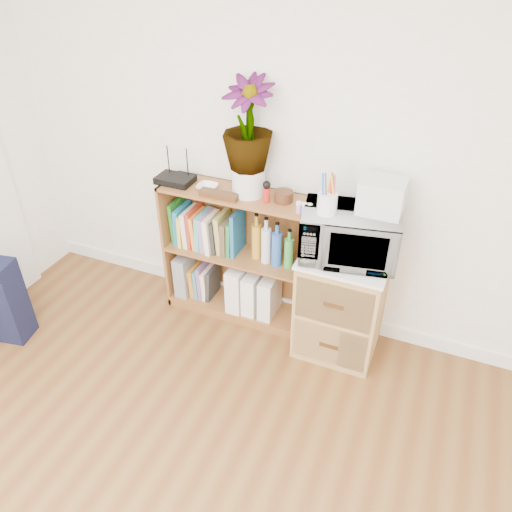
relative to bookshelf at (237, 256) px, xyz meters
The scene contains 21 objects.
skirting_board 0.57m from the bookshelf, 21.80° to the left, with size 4.00×0.02×0.10m, color white.
bookshelf is the anchor object (origin of this frame).
wicker_unit 0.76m from the bookshelf, ahead, with size 0.50×0.45×0.70m, color #9E7542.
microwave 0.85m from the bookshelf, ahead, with size 0.54×0.37×0.30m, color white.
pen_cup 0.88m from the bookshelf, 13.74° to the right, with size 0.11×0.11×0.12m, color white.
small_appliance 1.10m from the bookshelf, ahead, with size 0.24×0.20×0.19m, color silver.
router 0.65m from the bookshelf, behind, with size 0.24×0.16×0.04m, color black.
white_bowl 0.52m from the bookshelf, behind, with size 0.13×0.13×0.03m, color white.
plant_pot 0.57m from the bookshelf, 14.28° to the left, with size 0.20×0.20×0.17m, color silver.
potted_plant 0.92m from the bookshelf, 14.28° to the left, with size 0.30×0.30×0.54m, color #376628.
trinket_box 0.51m from the bookshelf, 123.72° to the right, with size 0.25×0.06×0.04m, color #3C2210.
kokeshi_doll 0.57m from the bookshelf, 10.18° to the right, with size 0.04×0.04×0.09m, color #B41D16.
wooden_bowl 0.60m from the bookshelf, ahead, with size 0.11×0.11×0.07m, color #381B0F.
paint_jars 0.70m from the bookshelf, 10.72° to the right, with size 0.11×0.04×0.06m, color #CF7390.
file_box 0.48m from the bookshelf, behind, with size 0.09×0.25×0.31m, color gray.
magazine_holder_left 0.24m from the bookshelf, 31.86° to the right, with size 0.11×0.27×0.33m, color white.
magazine_holder_mid 0.28m from the bookshelf, ahead, with size 0.10×0.24×0.30m, color white.
magazine_holder_right 0.35m from the bookshelf, ahead, with size 0.09×0.24×0.30m, color silver.
cookbooks 0.27m from the bookshelf, behind, with size 0.48×0.20×0.31m.
liquor_bottles 0.30m from the bookshelf, ahead, with size 0.29×0.07×0.32m.
lower_books 0.39m from the bookshelf, behind, with size 0.18×0.19×0.27m.
Camera 1 is at (0.85, -0.42, 2.37)m, focal length 35.00 mm.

